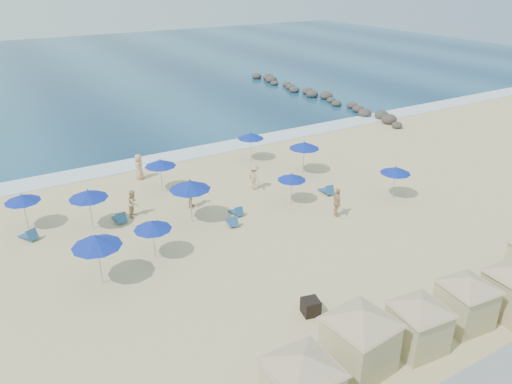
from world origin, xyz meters
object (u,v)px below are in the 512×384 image
rock_jetty (317,95)px  cabana_3 (467,295)px  cabana_0 (302,377)px  umbrella_6 (153,225)px  beachgoer_1 (133,203)px  cabana_2 (419,317)px  umbrella_5 (190,185)px  beachgoer_4 (139,167)px  beachgoer_3 (254,177)px  trash_bin (311,307)px  umbrella_8 (292,177)px  umbrella_7 (160,163)px  umbrella_2 (22,198)px  umbrella_4 (88,194)px  umbrella_9 (251,136)px  umbrella_11 (396,170)px  beachgoer_2 (190,194)px  umbrella_3 (96,242)px  cabana_1 (361,332)px  umbrella_10 (304,145)px  beachgoer_5 (337,202)px

rock_jetty → cabana_3: 39.10m
cabana_0 → umbrella_6: bearing=93.1°
beachgoer_1 → cabana_2: bearing=-124.2°
umbrella_5 → beachgoer_4: umbrella_5 is taller
cabana_2 → umbrella_5: (-3.13, 14.23, 0.90)m
cabana_0 → beachgoer_1: size_ratio=2.71×
umbrella_6 → beachgoer_3: size_ratio=1.25×
trash_bin → beachgoer_4: 18.33m
cabana_2 → umbrella_8: bearing=76.1°
umbrella_7 → beachgoer_3: (5.41, -2.87, -1.14)m
beachgoer_1 → beachgoer_4: bearing=14.5°
umbrella_6 → umbrella_7: 8.42m
umbrella_2 → umbrella_5: 9.33m
trash_bin → umbrella_4: (-6.06, 12.62, 1.80)m
beachgoer_4 → umbrella_7: bearing=36.0°
umbrella_9 → beachgoer_1: 11.70m
cabana_2 → umbrella_4: (-8.33, 16.43, 0.70)m
cabana_3 → umbrella_11: 12.50m
trash_bin → beachgoer_2: bearing=103.5°
beachgoer_1 → beachgoer_2: beachgoer_2 is taller
umbrella_6 → umbrella_11: (15.80, -0.95, 0.02)m
umbrella_3 → beachgoer_1: 7.18m
beachgoer_1 → beachgoer_4: (2.19, 5.35, 0.08)m
umbrella_11 → beachgoer_1: umbrella_11 is taller
umbrella_11 → umbrella_4: bearing=161.8°
cabana_1 → beachgoer_2: cabana_1 is taller
umbrella_5 → umbrella_10: 10.41m
beachgoer_5 → umbrella_6: bearing=105.8°
trash_bin → cabana_3: bearing=-24.0°
umbrella_5 → umbrella_7: (0.13, 5.02, -0.33)m
umbrella_9 → beachgoer_3: (-2.58, -4.82, -1.11)m
beachgoer_2 → umbrella_10: bearing=-38.7°
beachgoer_3 → cabana_1: bearing=160.7°
beachgoer_3 → beachgoer_5: (2.21, -5.93, 0.02)m
beachgoer_2 → umbrella_7: bearing=56.9°
umbrella_8 → beachgoer_3: 3.31m
umbrella_11 → umbrella_7: bearing=145.1°
umbrella_9 → umbrella_5: bearing=-139.4°
cabana_1 → umbrella_7: bearing=91.0°
umbrella_9 → umbrella_11: bearing=-67.4°
rock_jetty → trash_bin: bearing=-127.8°
cabana_0 → beachgoer_4: bearing=84.4°
umbrella_6 → umbrella_11: 15.83m
umbrella_2 → umbrella_3: umbrella_3 is taller
cabana_2 → umbrella_6: size_ratio=1.83×
trash_bin → umbrella_10: bearing=68.1°
cabana_1 → beachgoer_4: cabana_1 is taller
cabana_0 → umbrella_5: size_ratio=1.66×
umbrella_8 → beachgoer_4: 11.17m
umbrella_5 → umbrella_9: bearing=40.6°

